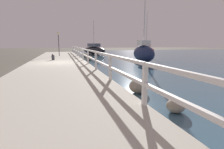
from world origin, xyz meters
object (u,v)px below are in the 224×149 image
mooring_bollard (53,57)px  dock_lamp (58,37)px  sailboat_navy (143,53)px  sailboat_black (94,50)px  sailboat_red (146,50)px

mooring_bollard → dock_lamp: size_ratio=0.19×
sailboat_navy → sailboat_black: sailboat_navy is taller
sailboat_navy → sailboat_black: 14.02m
dock_lamp → sailboat_red: bearing=24.9°
dock_lamp → sailboat_black: sailboat_black is taller
sailboat_navy → sailboat_black: (-2.20, 13.85, -0.16)m
mooring_bollard → sailboat_black: bearing=65.2°
sailboat_red → mooring_bollard: bearing=-142.0°
mooring_bollard → dock_lamp: dock_lamp is taller
dock_lamp → sailboat_black: bearing=53.7°
sailboat_black → sailboat_red: bearing=-28.4°
dock_lamp → mooring_bollard: bearing=-94.9°
dock_lamp → sailboat_black: size_ratio=0.47×
sailboat_black → mooring_bollard: bearing=-139.4°
sailboat_navy → sailboat_black: bearing=98.6°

